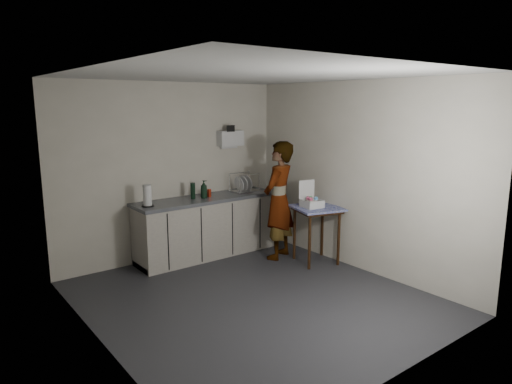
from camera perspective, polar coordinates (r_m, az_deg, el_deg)
ground at (r=5.60m, az=-0.25°, el=-13.14°), size 4.00×4.00×0.00m
wall_back at (r=6.87m, az=-10.41°, el=2.53°), size 3.60×0.02×2.60m
wall_right at (r=6.44m, az=12.50°, el=1.89°), size 0.02×4.00×2.60m
wall_left at (r=4.38m, az=-19.22°, el=-2.68°), size 0.02×4.00×2.60m
ceiling at (r=5.12m, az=-0.27°, el=14.42°), size 3.60×4.00×0.01m
kitchen_counter at (r=6.99m, az=-6.15°, el=-4.52°), size 2.24×0.62×0.91m
wall_shelf at (r=7.27m, az=-3.23°, el=6.69°), size 0.42×0.18×0.37m
side_table at (r=6.65m, az=7.59°, el=-2.76°), size 0.79×0.79×0.83m
standing_man at (r=6.76m, az=2.87°, el=-1.07°), size 0.76×0.65×1.76m
soap_bottle at (r=6.78m, az=-6.54°, el=0.34°), size 0.14×0.14×0.27m
soda_can at (r=6.90m, az=-5.87°, el=-0.11°), size 0.06×0.06×0.11m
dark_bottle at (r=6.76m, az=-7.90°, el=0.15°), size 0.07×0.07×0.24m
paper_towel at (r=6.37m, az=-13.43°, el=-0.52°), size 0.17×0.17×0.30m
dish_rack at (r=7.26m, az=-1.50°, el=0.58°), size 0.42×0.32×0.30m
bakery_box at (r=6.59m, az=6.91°, el=-1.15°), size 0.31×0.31×0.37m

